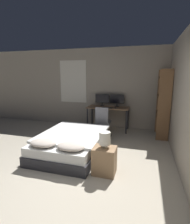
{
  "coord_description": "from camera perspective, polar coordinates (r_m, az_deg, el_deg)",
  "views": [
    {
      "loc": [
        1.22,
        -2.27,
        1.81
      ],
      "look_at": [
        -0.19,
        2.5,
        0.75
      ],
      "focal_mm": 28.0,
      "sensor_mm": 36.0,
      "label": 1
    }
  ],
  "objects": [
    {
      "name": "wall_back",
      "position": [
        6.06,
        4.68,
        7.67
      ],
      "size": [
        12.0,
        0.08,
        2.7
      ],
      "color": "#9E9384",
      "rests_on": "ground_plane"
    },
    {
      "name": "monitor_left",
      "position": [
        5.98,
        2.37,
        4.26
      ],
      "size": [
        0.48,
        0.16,
        0.4
      ],
      "color": "black",
      "rests_on": "desk"
    },
    {
      "name": "office_chair",
      "position": [
        5.24,
        2.56,
        -4.19
      ],
      "size": [
        0.52,
        0.52,
        0.9
      ],
      "color": "black",
      "rests_on": "ground_plane"
    },
    {
      "name": "bookshelf",
      "position": [
        5.36,
        21.48,
        2.96
      ],
      "size": [
        0.33,
        0.79,
        1.96
      ],
      "color": "brown",
      "rests_on": "ground_plane"
    },
    {
      "name": "keyboard",
      "position": [
        5.57,
        3.89,
        1.37
      ],
      "size": [
        0.37,
        0.13,
        0.02
      ],
      "color": "black",
      "rests_on": "desk"
    },
    {
      "name": "desk",
      "position": [
        5.78,
        4.3,
        0.63
      ],
      "size": [
        1.37,
        0.61,
        0.77
      ],
      "color": "#846042",
      "rests_on": "ground_plane"
    },
    {
      "name": "ground_plane",
      "position": [
        3.14,
        -10.47,
        -23.31
      ],
      "size": [
        20.0,
        20.0,
        0.0
      ],
      "primitive_type": "plane",
      "color": "#B2A893"
    },
    {
      "name": "computer_mouse",
      "position": [
        5.52,
        6.68,
        1.3
      ],
      "size": [
        0.07,
        0.05,
        0.04
      ],
      "color": "black",
      "rests_on": "desk"
    },
    {
      "name": "monitor_right",
      "position": [
        5.88,
        7.22,
        4.04
      ],
      "size": [
        0.48,
        0.16,
        0.4
      ],
      "color": "black",
      "rests_on": "desk"
    },
    {
      "name": "wall_side_right",
      "position": [
        3.86,
        26.85,
        3.92
      ],
      "size": [
        0.06,
        12.0,
        2.7
      ],
      "color": "#9E9384",
      "rests_on": "ground_plane"
    },
    {
      "name": "nightstand",
      "position": [
        3.36,
        3.11,
        -15.55
      ],
      "size": [
        0.42,
        0.35,
        0.51
      ],
      "color": "#997551",
      "rests_on": "ground_plane"
    },
    {
      "name": "bed",
      "position": [
        4.22,
        -7.64,
        -9.96
      ],
      "size": [
        1.42,
        1.96,
        0.54
      ],
      "color": "#2D2D33",
      "rests_on": "ground_plane"
    },
    {
      "name": "bedside_lamp",
      "position": [
        3.18,
        3.2,
        -8.62
      ],
      "size": [
        0.2,
        0.2,
        0.3
      ],
      "color": "gray",
      "rests_on": "nightstand"
    }
  ]
}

